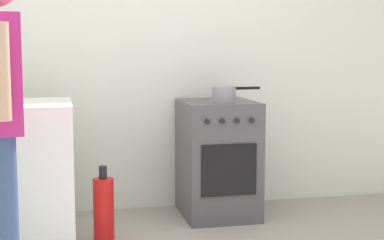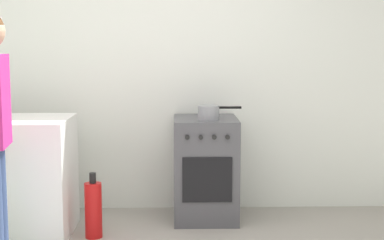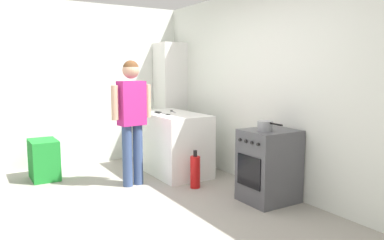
% 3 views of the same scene
% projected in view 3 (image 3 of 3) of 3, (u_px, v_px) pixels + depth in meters
% --- Properties ---
extents(ground_plane, '(8.00, 8.00, 0.00)m').
position_uv_depth(ground_plane, '(132.00, 218.00, 3.92)').
color(ground_plane, gray).
extents(back_wall, '(6.00, 0.10, 2.60)m').
position_uv_depth(back_wall, '(274.00, 89.00, 4.74)').
color(back_wall, silver).
rests_on(back_wall, ground).
extents(side_wall_left, '(0.10, 3.10, 2.60)m').
position_uv_depth(side_wall_left, '(93.00, 84.00, 6.15)').
color(side_wall_left, silver).
rests_on(side_wall_left, ground).
extents(counter_unit, '(1.30, 0.70, 0.90)m').
position_uv_depth(counter_unit, '(172.00, 143.00, 5.62)').
color(counter_unit, white).
rests_on(counter_unit, ground).
extents(oven_left, '(0.52, 0.62, 0.85)m').
position_uv_depth(oven_left, '(269.00, 166.00, 4.37)').
color(oven_left, '#4C4C51').
rests_on(oven_left, ground).
extents(pot, '(0.35, 0.17, 0.11)m').
position_uv_depth(pot, '(265.00, 126.00, 4.24)').
color(pot, gray).
rests_on(pot, oven_left).
extents(knife_carving, '(0.33, 0.04, 0.01)m').
position_uv_depth(knife_carving, '(165.00, 114.00, 5.42)').
color(knife_carving, silver).
rests_on(knife_carving, counter_unit).
extents(knife_chef, '(0.31, 0.12, 0.01)m').
position_uv_depth(knife_chef, '(173.00, 112.00, 5.70)').
color(knife_chef, silver).
rests_on(knife_chef, counter_unit).
extents(knife_paring, '(0.21, 0.10, 0.01)m').
position_uv_depth(knife_paring, '(159.00, 113.00, 5.50)').
color(knife_paring, silver).
rests_on(knife_paring, counter_unit).
extents(knife_bread, '(0.33, 0.17, 0.01)m').
position_uv_depth(knife_bread, '(153.00, 112.00, 5.73)').
color(knife_bread, silver).
rests_on(knife_bread, counter_unit).
extents(person, '(0.24, 0.57, 1.66)m').
position_uv_depth(person, '(132.00, 111.00, 4.90)').
color(person, '#384C7A').
rests_on(person, ground).
extents(fire_extinguisher, '(0.13, 0.13, 0.50)m').
position_uv_depth(fire_extinguisher, '(195.00, 172.00, 4.89)').
color(fire_extinguisher, red).
rests_on(fire_extinguisher, ground).
extents(recycling_crate_lower, '(0.52, 0.36, 0.28)m').
position_uv_depth(recycling_crate_lower, '(44.00, 169.00, 5.31)').
color(recycling_crate_lower, '#1E842D').
rests_on(recycling_crate_lower, ground).
extents(recycling_crate_upper, '(0.52, 0.36, 0.28)m').
position_uv_depth(recycling_crate_upper, '(43.00, 150.00, 5.27)').
color(recycling_crate_upper, '#1E842D').
rests_on(recycling_crate_upper, recycling_crate_lower).
extents(larder_cabinet, '(0.48, 0.44, 2.00)m').
position_uv_depth(larder_cabinet, '(170.00, 101.00, 6.59)').
color(larder_cabinet, white).
rests_on(larder_cabinet, ground).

